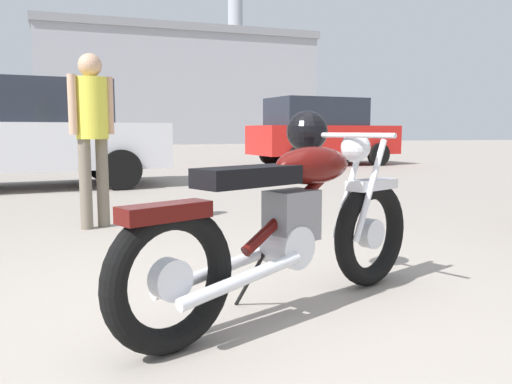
{
  "coord_description": "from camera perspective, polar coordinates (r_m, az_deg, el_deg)",
  "views": [
    {
      "loc": [
        -0.49,
        -2.25,
        0.95
      ],
      "look_at": [
        0.32,
        0.83,
        0.57
      ],
      "focal_mm": 36.63,
      "sensor_mm": 36.0,
      "label": 1
    }
  ],
  "objects": [
    {
      "name": "red_hatchback_near",
      "position": [
        9.24,
        -25.59,
        6.1
      ],
      "size": [
        4.94,
        2.6,
        1.74
      ],
      "rotation": [
        0.0,
        0.0,
        0.18
      ],
      "color": "black",
      "rests_on": "ground_plane"
    },
    {
      "name": "bystander",
      "position": [
        5.24,
        -17.48,
        7.28
      ],
      "size": [
        0.41,
        0.3,
        1.66
      ],
      "rotation": [
        0.0,
        0.0,
        2.11
      ],
      "color": "#706656",
      "rests_on": "ground_plane"
    },
    {
      "name": "industrial_building",
      "position": [
        38.89,
        -8.78,
        11.17
      ],
      "size": [
        19.47,
        10.61,
        16.02
      ],
      "rotation": [
        0.0,
        0.0,
        0.09
      ],
      "color": "#9EA0A8",
      "rests_on": "ground_plane"
    },
    {
      "name": "ground_plane",
      "position": [
        2.49,
        -2.29,
        -15.53
      ],
      "size": [
        80.0,
        80.0,
        0.0
      ],
      "primitive_type": "plane",
      "color": "gray"
    },
    {
      "name": "vintage_motorcycle",
      "position": [
        2.72,
        4.03,
        -2.81
      ],
      "size": [
        1.89,
        1.15,
        1.07
      ],
      "rotation": [
        0.0,
        0.0,
        0.49
      ],
      "color": "black",
      "rests_on": "ground_plane"
    },
    {
      "name": "dark_sedan_left",
      "position": [
        14.16,
        7.12,
        6.63
      ],
      "size": [
        4.12,
        2.31,
        1.78
      ],
      "rotation": [
        0.0,
        0.0,
        0.17
      ],
      "color": "black",
      "rests_on": "ground_plane"
    }
  ]
}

